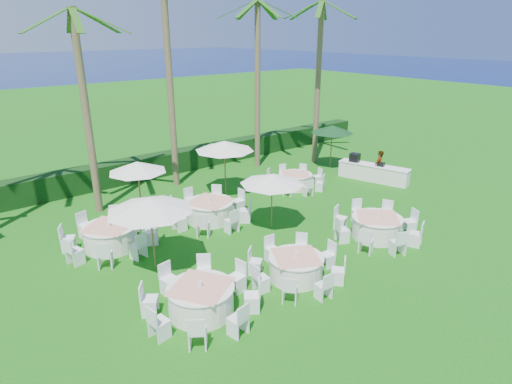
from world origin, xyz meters
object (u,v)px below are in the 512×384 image
at_px(banquet_table_c, 377,226).
at_px(banquet_table_b, 296,267).
at_px(umbrella_green, 332,129).
at_px(banquet_table_e, 210,210).
at_px(banquet_table_a, 201,299).
at_px(umbrella_c, 137,167).
at_px(umbrella_d, 224,146).
at_px(umbrella_b, 272,179).
at_px(staff_person, 379,166).
at_px(umbrella_a, 150,205).
at_px(banquet_table_f, 295,180).
at_px(buffet_table, 373,172).
at_px(banquet_table_d, 111,236).

bearing_deg(banquet_table_c, banquet_table_b, -177.63).
relative_size(banquet_table_c, umbrella_green, 1.31).
xyz_separation_m(banquet_table_e, umbrella_green, (9.75, 1.94, 1.85)).
bearing_deg(banquet_table_a, umbrella_c, 78.03).
xyz_separation_m(banquet_table_a, umbrella_d, (6.08, 7.46, 2.01)).
bearing_deg(umbrella_b, staff_person, 5.59).
relative_size(banquet_table_a, umbrella_a, 1.19).
xyz_separation_m(banquet_table_f, umbrella_d, (-3.33, 1.53, 2.06)).
height_order(banquet_table_f, umbrella_c, umbrella_c).
bearing_deg(banquet_table_c, banquet_table_a, 178.56).
bearing_deg(buffet_table, banquet_table_e, 173.57).
distance_m(umbrella_a, staff_person, 13.61).
distance_m(banquet_table_b, umbrella_c, 8.15).
height_order(banquet_table_c, banquet_table_d, banquet_table_d).
relative_size(buffet_table, staff_person, 2.27).
xyz_separation_m(umbrella_b, buffet_table, (8.17, 1.07, -1.64)).
xyz_separation_m(banquet_table_f, umbrella_c, (-7.85, 1.40, 1.92)).
bearing_deg(banquet_table_a, buffet_table, 17.06).
bearing_deg(umbrella_b, umbrella_c, 131.41).
relative_size(umbrella_c, umbrella_green, 1.00).
bearing_deg(banquet_table_e, banquet_table_b, -93.42).
bearing_deg(banquet_table_d, banquet_table_b, -56.63).
bearing_deg(banquet_table_d, banquet_table_e, -3.90).
distance_m(umbrella_a, umbrella_green, 14.03).
xyz_separation_m(banquet_table_d, banquet_table_e, (4.23, -0.29, 0.00)).
bearing_deg(banquet_table_e, umbrella_a, -149.15).
xyz_separation_m(banquet_table_a, banquet_table_d, (-0.51, 5.52, 0.01)).
relative_size(banquet_table_c, umbrella_a, 1.16).
distance_m(banquet_table_d, banquet_table_e, 4.24).
distance_m(banquet_table_b, umbrella_green, 12.75).
bearing_deg(umbrella_green, umbrella_c, 179.31).
bearing_deg(banquet_table_b, banquet_table_f, 46.34).
height_order(umbrella_d, buffet_table, umbrella_d).
distance_m(umbrella_b, umbrella_green, 9.14).
bearing_deg(banquet_table_a, umbrella_a, 88.80).
xyz_separation_m(banquet_table_f, umbrella_b, (-4.10, -2.86, 1.71)).
bearing_deg(banquet_table_f, buffet_table, -23.70).
distance_m(banquet_table_d, umbrella_d, 7.15).
relative_size(banquet_table_a, umbrella_d, 1.19).
height_order(banquet_table_b, banquet_table_f, banquet_table_b).
bearing_deg(staff_person, umbrella_green, -102.01).
relative_size(banquet_table_e, buffet_table, 0.91).
distance_m(umbrella_a, buffet_table, 13.59).
relative_size(banquet_table_a, banquet_table_c, 1.03).
bearing_deg(umbrella_green, banquet_table_d, -173.26).
relative_size(banquet_table_a, banquet_table_b, 1.08).
bearing_deg(umbrella_c, umbrella_green, -0.69).
bearing_deg(banquet_table_b, umbrella_c, 103.37).
relative_size(umbrella_a, staff_person, 1.68).
height_order(banquet_table_c, staff_person, staff_person).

